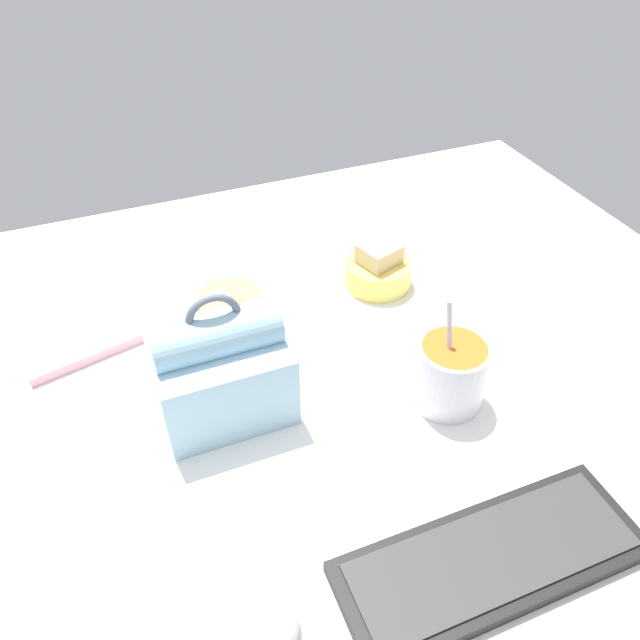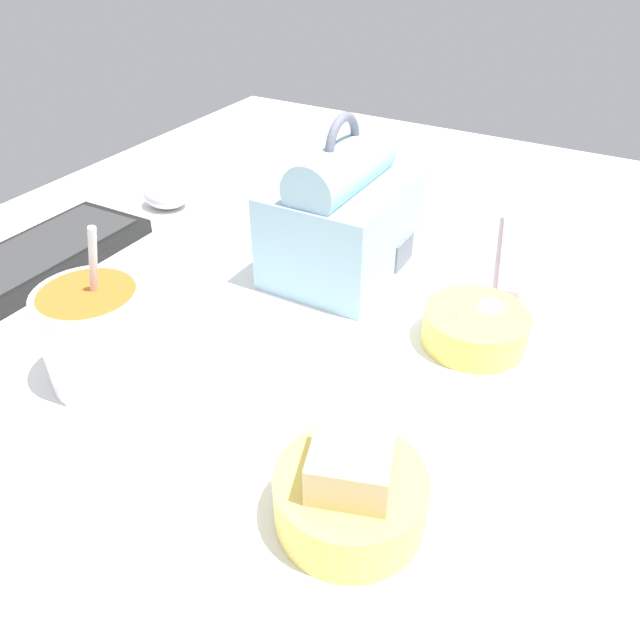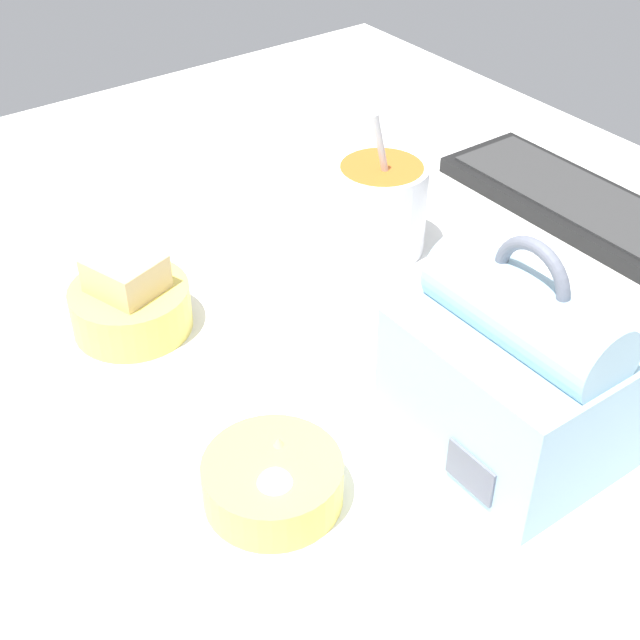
% 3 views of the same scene
% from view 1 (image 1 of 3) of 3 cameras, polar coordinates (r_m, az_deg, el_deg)
% --- Properties ---
extents(desk_surface, '(1.40, 1.10, 0.02)m').
position_cam_1_polar(desk_surface, '(0.91, -0.89, -4.54)').
color(desk_surface, white).
rests_on(desk_surface, ground).
extents(keyboard, '(0.34, 0.12, 0.02)m').
position_cam_1_polar(keyboard, '(0.73, 15.37, -20.35)').
color(keyboard, black).
rests_on(keyboard, desk_surface).
extents(lunch_bag, '(0.17, 0.14, 0.19)m').
position_cam_1_polar(lunch_bag, '(0.81, -9.06, -4.37)').
color(lunch_bag, '#9EC6DB').
rests_on(lunch_bag, desk_surface).
extents(soup_cup, '(0.10, 0.10, 0.16)m').
position_cam_1_polar(soup_cup, '(0.84, 11.82, -4.72)').
color(soup_cup, silver).
rests_on(soup_cup, desk_surface).
extents(bento_bowl_sandwich, '(0.11, 0.11, 0.08)m').
position_cam_1_polar(bento_bowl_sandwich, '(1.04, 5.34, 4.60)').
color(bento_bowl_sandwich, '#EFD65B').
rests_on(bento_bowl_sandwich, desk_surface).
extents(bento_bowl_snacks, '(0.10, 0.10, 0.05)m').
position_cam_1_polar(bento_bowl_snacks, '(0.99, -8.22, 1.33)').
color(bento_bowl_snacks, '#EFD65B').
rests_on(bento_bowl_snacks, desk_surface).
extents(computer_mouse, '(0.06, 0.07, 0.04)m').
position_cam_1_polar(computer_mouse, '(0.67, -4.67, -25.66)').
color(computer_mouse, silver).
rests_on(computer_mouse, desk_surface).
extents(chopstick_case, '(0.22, 0.08, 0.02)m').
position_cam_1_polar(chopstick_case, '(0.97, -19.03, -2.46)').
color(chopstick_case, pink).
rests_on(chopstick_case, desk_surface).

